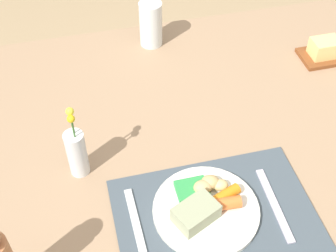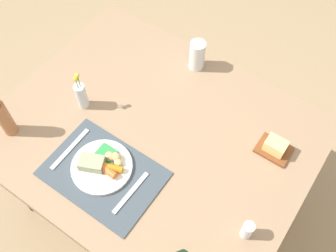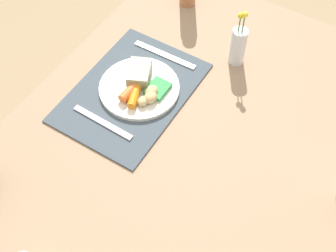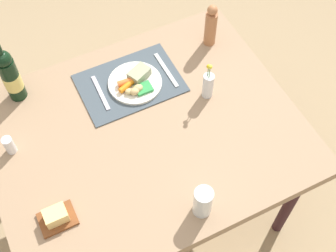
% 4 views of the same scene
% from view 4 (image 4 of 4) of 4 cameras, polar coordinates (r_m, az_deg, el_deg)
% --- Properties ---
extents(ground_plane, '(8.00, 8.00, 0.00)m').
position_cam_4_polar(ground_plane, '(2.47, -2.20, -9.58)').
color(ground_plane, tan).
extents(dining_table, '(1.23, 0.99, 0.72)m').
position_cam_4_polar(dining_table, '(1.89, -2.84, -1.64)').
color(dining_table, '#9E7E5F').
rests_on(dining_table, ground_plane).
extents(placemat, '(0.43, 0.30, 0.01)m').
position_cam_4_polar(placemat, '(1.98, -4.77, 5.34)').
color(placemat, '#424E57').
rests_on(placemat, dining_table).
extents(dinner_plate, '(0.23, 0.23, 0.05)m').
position_cam_4_polar(dinner_plate, '(1.96, -4.08, 5.47)').
color(dinner_plate, white).
rests_on(dinner_plate, placemat).
extents(fork, '(0.02, 0.21, 0.00)m').
position_cam_4_polar(fork, '(2.01, -0.23, 7.00)').
color(fork, silver).
rests_on(fork, placemat).
extents(knife, '(0.02, 0.19, 0.00)m').
position_cam_4_polar(knife, '(1.96, -8.39, 4.12)').
color(knife, silver).
rests_on(knife, placemat).
extents(butter_dish, '(0.13, 0.10, 0.06)m').
position_cam_4_polar(butter_dish, '(1.69, -13.71, -10.93)').
color(butter_dish, brown).
rests_on(butter_dish, dining_table).
extents(salt_shaker, '(0.04, 0.04, 0.08)m').
position_cam_4_polar(salt_shaker, '(1.86, -19.15, -2.27)').
color(salt_shaker, white).
rests_on(salt_shaker, dining_table).
extents(wine_bottle, '(0.07, 0.07, 0.32)m').
position_cam_4_polar(wine_bottle, '(1.94, -19.06, 5.96)').
color(wine_bottle, black).
rests_on(wine_bottle, dining_table).
extents(water_tumbler, '(0.07, 0.07, 0.14)m').
position_cam_4_polar(water_tumbler, '(1.63, 4.33, -9.53)').
color(water_tumbler, silver).
rests_on(water_tumbler, dining_table).
extents(flower_vase, '(0.05, 0.05, 0.20)m').
position_cam_4_polar(flower_vase, '(1.89, 5.01, 5.11)').
color(flower_vase, silver).
rests_on(flower_vase, dining_table).
extents(pepper_mill, '(0.05, 0.05, 0.22)m').
position_cam_4_polar(pepper_mill, '(2.07, 5.35, 12.32)').
color(pepper_mill, '#B06F44').
rests_on(pepper_mill, dining_table).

